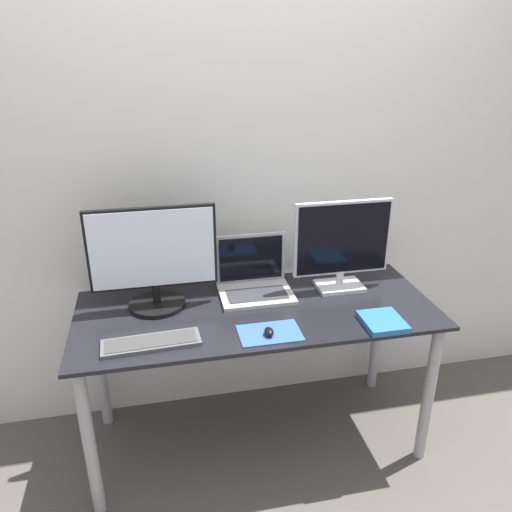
# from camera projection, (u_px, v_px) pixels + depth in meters

# --- Properties ---
(ground_plane) EXTENTS (12.00, 12.00, 0.00)m
(ground_plane) POSITION_uv_depth(u_px,v_px,m) (272.00, 490.00, 2.22)
(ground_plane) COLOR #4C4742
(wall_back) EXTENTS (7.00, 0.05, 2.50)m
(wall_back) POSITION_uv_depth(u_px,v_px,m) (240.00, 176.00, 2.39)
(wall_back) COLOR silver
(wall_back) RESTS_ON ground_plane
(desk) EXTENTS (1.60, 0.67, 0.74)m
(desk) POSITION_uv_depth(u_px,v_px,m) (257.00, 331.00, 2.28)
(desk) COLOR black
(desk) RESTS_ON ground_plane
(monitor_left) EXTENTS (0.55, 0.25, 0.46)m
(monitor_left) POSITION_uv_depth(u_px,v_px,m) (153.00, 259.00, 2.16)
(monitor_left) COLOR black
(monitor_left) RESTS_ON desk
(monitor_right) EXTENTS (0.46, 0.15, 0.44)m
(monitor_right) POSITION_uv_depth(u_px,v_px,m) (342.00, 245.00, 2.33)
(monitor_right) COLOR silver
(monitor_right) RESTS_ON desk
(laptop) EXTENTS (0.34, 0.26, 0.26)m
(laptop) POSITION_uv_depth(u_px,v_px,m) (254.00, 279.00, 2.36)
(laptop) COLOR #ADADB2
(laptop) RESTS_ON desk
(keyboard) EXTENTS (0.39, 0.14, 0.02)m
(keyboard) POSITION_uv_depth(u_px,v_px,m) (151.00, 343.00, 1.96)
(keyboard) COLOR #4C4C51
(keyboard) RESTS_ON desk
(mousepad) EXTENTS (0.25, 0.17, 0.00)m
(mousepad) POSITION_uv_depth(u_px,v_px,m) (270.00, 333.00, 2.04)
(mousepad) COLOR #2D519E
(mousepad) RESTS_ON desk
(mouse) EXTENTS (0.04, 0.06, 0.03)m
(mouse) POSITION_uv_depth(u_px,v_px,m) (269.00, 332.00, 2.01)
(mouse) COLOR black
(mouse) RESTS_ON mousepad
(book) EXTENTS (0.17, 0.19, 0.03)m
(book) POSITION_uv_depth(u_px,v_px,m) (383.00, 322.00, 2.10)
(book) COLOR #235B9E
(book) RESTS_ON desk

